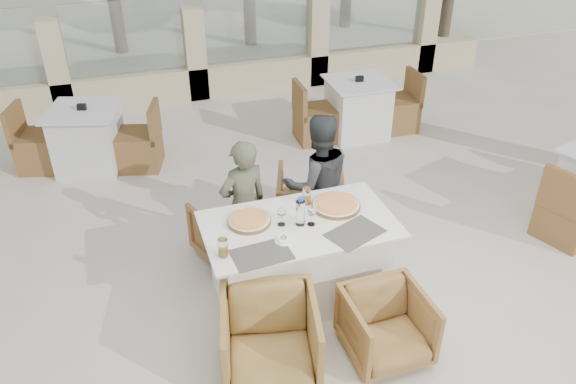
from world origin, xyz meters
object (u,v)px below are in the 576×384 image
object	(u,v)px
pizza_left	(249,220)
armchair_near_right	(386,326)
beer_glass_left	(223,248)
armchair_far_left	(232,229)
pizza_right	(336,204)
diner_right	(317,184)
wine_glass_near	(311,215)
armchair_far_right	(310,200)
armchair_near_left	(270,340)
beer_glass_right	(307,196)
diner_left	(244,205)
dining_table	(299,260)
water_bottle	(300,211)
bg_table_b	(357,108)
wine_glass_centre	(281,216)
bg_table_a	(88,139)
olive_dish	(284,239)

from	to	relation	value
pizza_left	armchair_near_right	world-z (taller)	pizza_left
beer_glass_left	armchair_far_left	distance (m)	1.15
pizza_right	beer_glass_left	xyz separation A→B (m)	(-1.07, -0.36, 0.05)
beer_glass_left	diner_right	distance (m)	1.41
wine_glass_near	armchair_far_right	xyz separation A→B (m)	(0.37, 1.02, -0.55)
armchair_near_left	beer_glass_right	bearing A→B (deg)	70.17
armchair_near_right	diner_left	xyz separation A→B (m)	(-0.75, 1.45, 0.36)
armchair_far_right	diner_right	size ratio (longest dim) A/B	0.49
dining_table	beer_glass_right	xyz separation A→B (m)	(0.16, 0.27, 0.46)
water_bottle	beer_glass_left	size ratio (longest dim) A/B	1.75
dining_table	pizza_right	size ratio (longest dim) A/B	3.79
water_bottle	bg_table_b	distance (m)	3.43
diner_left	diner_right	size ratio (longest dim) A/B	0.92
pizza_right	diner_right	bearing A→B (deg)	87.08
diner_right	armchair_near_right	bearing A→B (deg)	93.01
armchair_far_right	wine_glass_centre	bearing A→B (deg)	77.23
wine_glass_near	diner_right	size ratio (longest dim) A/B	0.13
beer_glass_right	wine_glass_near	bearing A→B (deg)	-102.89
wine_glass_centre	diner_left	size ratio (longest dim) A/B	0.14
armchair_near_right	bg_table_a	bearing A→B (deg)	117.91
wine_glass_near	armchair_far_left	xyz separation A→B (m)	(-0.51, 0.79, -0.57)
armchair_near_right	bg_table_a	world-z (taller)	bg_table_a
pizza_left	olive_dish	size ratio (longest dim) A/B	3.29
pizza_right	olive_dish	distance (m)	0.67
wine_glass_near	bg_table_a	size ratio (longest dim) A/B	0.11
pizza_right	wine_glass_centre	world-z (taller)	wine_glass_centre
bg_table_b	armchair_near_left	bearing A→B (deg)	-121.02
dining_table	bg_table_b	distance (m)	3.38
armchair_far_right	water_bottle	bearing A→B (deg)	85.00
bg_table_b	dining_table	bearing A→B (deg)	-121.01
pizza_left	wine_glass_centre	size ratio (longest dim) A/B	1.97
olive_dish	armchair_near_left	bearing A→B (deg)	-117.38
water_bottle	bg_table_b	world-z (taller)	water_bottle
beer_glass_left	armchair_far_right	world-z (taller)	beer_glass_left
wine_glass_near	armchair_near_left	size ratio (longest dim) A/B	0.25
diner_left	olive_dish	bearing A→B (deg)	85.01
diner_left	diner_right	world-z (taller)	diner_right
dining_table	diner_right	world-z (taller)	diner_right
pizza_right	water_bottle	size ratio (longest dim) A/B	1.60
beer_glass_right	diner_left	distance (m)	0.62
dining_table	armchair_near_right	xyz separation A→B (m)	(0.42, -0.86, -0.10)
diner_right	wine_glass_centre	bearing A→B (deg)	51.12
beer_glass_left	pizza_right	bearing A→B (deg)	18.31
olive_dish	diner_left	distance (m)	0.80
water_bottle	armchair_far_left	bearing A→B (deg)	119.10
pizza_right	bg_table_b	size ratio (longest dim) A/B	0.26
beer_glass_left	beer_glass_right	xyz separation A→B (m)	(0.85, 0.49, -0.00)
water_bottle	beer_glass_left	distance (m)	0.73
pizza_left	diner_left	bearing A→B (deg)	82.25
wine_glass_centre	diner_left	xyz separation A→B (m)	(-0.18, 0.56, -0.21)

